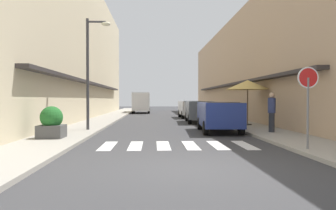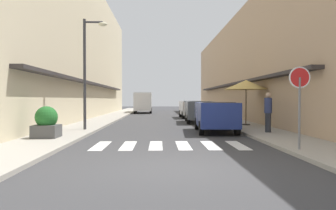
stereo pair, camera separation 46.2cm
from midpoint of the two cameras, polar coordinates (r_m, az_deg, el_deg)
ground_plane at (r=24.76m, az=-0.21°, el=-2.70°), size 94.87×94.87×0.00m
sidewalk_left at (r=25.07m, az=-10.72°, el=-2.53°), size 2.27×60.37×0.12m
sidewalk_right at (r=25.29m, az=10.20°, el=-2.50°), size 2.27×60.37×0.12m
building_row_left at (r=27.28m, az=-18.03°, el=9.73°), size 5.50×40.81×11.52m
building_row_right at (r=27.44m, az=17.22°, el=6.36°), size 5.50×40.81×8.36m
crosswalk at (r=11.18m, az=1.47°, el=-7.21°), size 5.20×2.20×0.01m
parked_car_near at (r=15.79m, az=9.28°, el=-1.48°), size 1.96×4.11×1.47m
parked_car_mid at (r=22.12m, az=6.14°, el=-0.76°), size 1.96×4.37×1.47m
parked_car_far at (r=27.63m, az=4.59°, el=-0.40°), size 1.87×3.96×1.47m
delivery_van at (r=37.64m, az=-4.09°, el=0.71°), size 2.09×5.44×2.37m
round_street_sign at (r=10.38m, az=23.53°, el=3.11°), size 0.65×0.07×2.46m
street_lamp at (r=16.34m, az=-13.18°, el=7.42°), size 1.19×0.28×5.44m
cafe_umbrella at (r=19.16m, az=14.37°, el=3.46°), size 2.54×2.54×2.60m
planter_corner at (r=13.25m, az=-19.87°, el=-3.01°), size 0.94×0.94×1.22m
pedestrian_walking_near at (r=15.21m, az=18.20°, el=-1.06°), size 0.34×0.34×1.79m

